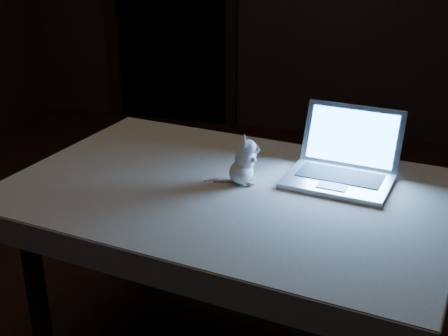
% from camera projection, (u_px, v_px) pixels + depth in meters
% --- Properties ---
extents(floor, '(5.00, 5.00, 0.00)m').
position_uv_depth(floor, '(213.00, 328.00, 2.43)').
color(floor, black).
rests_on(floor, ground).
extents(table, '(1.46, 1.07, 0.72)m').
position_uv_depth(table, '(229.00, 282.00, 2.10)').
color(table, black).
rests_on(table, floor).
extents(tablecloth, '(1.69, 1.43, 0.09)m').
position_uv_depth(tablecloth, '(255.00, 195.00, 2.01)').
color(tablecloth, beige).
rests_on(tablecloth, table).
extents(laptop, '(0.38, 0.35, 0.23)m').
position_uv_depth(laptop, '(340.00, 151.00, 1.94)').
color(laptop, silver).
rests_on(laptop, tablecloth).
extents(plush_mouse, '(0.16, 0.16, 0.16)m').
position_uv_depth(plush_mouse, '(241.00, 160.00, 1.96)').
color(plush_mouse, white).
rests_on(plush_mouse, tablecloth).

